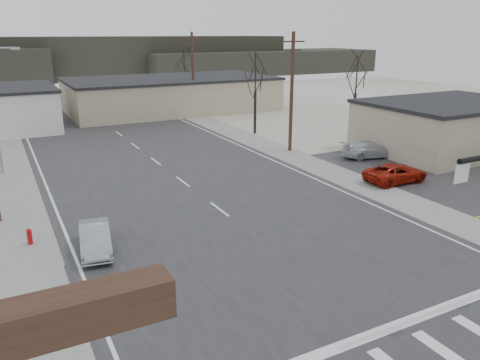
# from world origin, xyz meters

# --- Properties ---
(ground) EXTENTS (140.00, 140.00, 0.00)m
(ground) POSITION_xyz_m (0.00, 0.00, 0.00)
(ground) COLOR silver
(ground) RESTS_ON ground
(main_road) EXTENTS (18.00, 110.00, 0.05)m
(main_road) POSITION_xyz_m (0.00, 15.00, 0.02)
(main_road) COLOR #272729
(main_road) RESTS_ON ground
(cross_road) EXTENTS (90.00, 10.00, 0.04)m
(cross_road) POSITION_xyz_m (0.00, 0.00, 0.02)
(cross_road) COLOR #272729
(cross_road) RESTS_ON ground
(parking_lot) EXTENTS (18.00, 20.00, 0.03)m
(parking_lot) POSITION_xyz_m (20.00, 6.00, 0.02)
(parking_lot) COLOR #272729
(parking_lot) RESTS_ON ground
(sidewalk_left) EXTENTS (3.00, 90.00, 0.06)m
(sidewalk_left) POSITION_xyz_m (-10.60, 20.00, 0.03)
(sidewalk_left) COLOR gray
(sidewalk_left) RESTS_ON ground
(sidewalk_right) EXTENTS (3.00, 90.00, 0.06)m
(sidewalk_right) POSITION_xyz_m (10.60, 20.00, 0.03)
(sidewalk_right) COLOR gray
(sidewalk_right) RESTS_ON ground
(fire_hydrant) EXTENTS (0.24, 0.24, 0.87)m
(fire_hydrant) POSITION_xyz_m (-10.20, 8.00, 0.45)
(fire_hydrant) COLOR #A50C0C
(fire_hydrant) RESTS_ON ground
(building_right_far) EXTENTS (26.30, 14.30, 4.30)m
(building_right_far) POSITION_xyz_m (10.00, 44.00, 2.15)
(building_right_far) COLOR tan
(building_right_far) RESTS_ON ground
(building_lot) EXTENTS (14.30, 10.30, 4.30)m
(building_lot) POSITION_xyz_m (24.00, 12.00, 2.16)
(building_lot) COLOR tan
(building_lot) RESTS_ON ground
(upole_right_a) EXTENTS (2.20, 0.30, 10.00)m
(upole_right_a) POSITION_xyz_m (11.50, 18.00, 5.22)
(upole_right_a) COLOR #422A1F
(upole_right_a) RESTS_ON ground
(upole_right_b) EXTENTS (2.20, 0.30, 10.00)m
(upole_right_b) POSITION_xyz_m (11.50, 40.00, 5.22)
(upole_right_b) COLOR #422A1F
(upole_right_b) RESTS_ON ground
(tree_right_mid) EXTENTS (3.74, 3.74, 8.33)m
(tree_right_mid) POSITION_xyz_m (12.50, 26.00, 5.93)
(tree_right_mid) COLOR black
(tree_right_mid) RESTS_ON ground
(tree_right_far) EXTENTS (3.52, 3.52, 7.84)m
(tree_right_far) POSITION_xyz_m (15.00, 52.00, 5.58)
(tree_right_far) COLOR black
(tree_right_far) RESTS_ON ground
(tree_lot) EXTENTS (3.52, 3.52, 7.84)m
(tree_lot) POSITION_xyz_m (22.00, 22.00, 5.58)
(tree_lot) COLOR black
(tree_lot) RESTS_ON ground
(hill_center) EXTENTS (80.00, 18.00, 9.00)m
(hill_center) POSITION_xyz_m (15.00, 96.00, 4.50)
(hill_center) COLOR #333026
(hill_center) RESTS_ON ground
(hill_right) EXTENTS (60.00, 18.00, 5.50)m
(hill_right) POSITION_xyz_m (50.00, 90.00, 2.75)
(hill_right) COLOR #333026
(hill_right) RESTS_ON ground
(sedan_crossing) EXTENTS (1.92, 4.06, 1.29)m
(sedan_crossing) POSITION_xyz_m (-7.50, 5.76, 0.69)
(sedan_crossing) COLOR gray
(sedan_crossing) RESTS_ON main_road
(car_far_a) EXTENTS (3.27, 5.85, 1.60)m
(car_far_a) POSITION_xyz_m (2.42, 47.75, 0.85)
(car_far_a) COLOR black
(car_far_a) RESTS_ON main_road
(car_far_b) EXTENTS (2.34, 4.69, 1.54)m
(car_far_b) POSITION_xyz_m (-4.88, 59.91, 0.81)
(car_far_b) COLOR black
(car_far_b) RESTS_ON main_road
(car_parked_red) EXTENTS (4.66, 2.21, 1.28)m
(car_parked_red) POSITION_xyz_m (13.00, 7.11, 0.68)
(car_parked_red) COLOR #951408
(car_parked_red) RESTS_ON parking_lot
(car_parked_silver) EXTENTS (4.93, 2.85, 1.34)m
(car_parked_silver) POSITION_xyz_m (16.06, 13.00, 0.71)
(car_parked_silver) COLOR #B2B6BD
(car_parked_silver) RESTS_ON parking_lot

